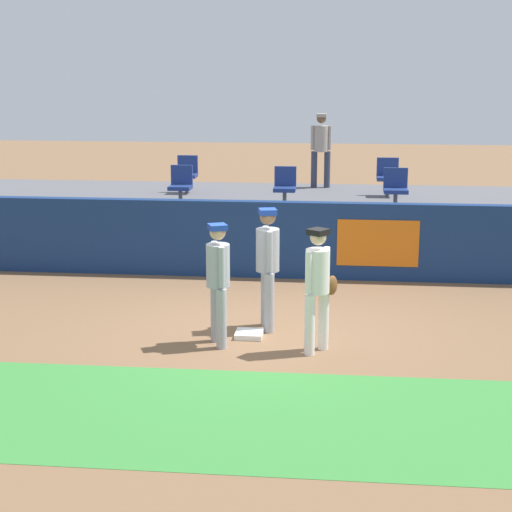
{
  "coord_description": "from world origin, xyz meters",
  "views": [
    {
      "loc": [
        1.12,
        -11.6,
        3.98
      ],
      "look_at": [
        -0.17,
        0.93,
        1.0
      ],
      "focal_mm": 57.68,
      "sensor_mm": 36.0,
      "label": 1
    }
  ],
  "objects": [
    {
      "name": "seat_front_left",
      "position": [
        -2.13,
        4.91,
        1.55
      ],
      "size": [
        0.45,
        0.44,
        0.84
      ],
      "color": "#4C4C51",
      "rests_on": "bleacher_platform"
    },
    {
      "name": "player_runner_visitor",
      "position": [
        -0.56,
        -0.45,
        1.03
      ],
      "size": [
        0.44,
        0.46,
        1.77
      ],
      "rotation": [
        0.0,
        0.0,
        -1.16
      ],
      "color": "#9EA3AD",
      "rests_on": "ground_plane"
    },
    {
      "name": "first_base",
      "position": [
        -0.17,
        -0.07,
        0.04
      ],
      "size": [
        0.4,
        0.4,
        0.08
      ],
      "primitive_type": "cube",
      "color": "white",
      "rests_on": "ground_plane"
    },
    {
      "name": "ground_plane",
      "position": [
        0.0,
        0.0,
        0.0
      ],
      "size": [
        60.0,
        60.0,
        0.0
      ],
      "primitive_type": "plane",
      "color": "brown"
    },
    {
      "name": "seat_back_left",
      "position": [
        -2.34,
        6.71,
        1.55
      ],
      "size": [
        0.46,
        0.44,
        0.84
      ],
      "color": "#4C4C51",
      "rests_on": "bleacher_platform"
    },
    {
      "name": "seat_back_right",
      "position": [
        2.17,
        6.71,
        1.55
      ],
      "size": [
        0.48,
        0.44,
        0.84
      ],
      "color": "#4C4C51",
      "rests_on": "bleacher_platform"
    },
    {
      "name": "seat_front_center",
      "position": [
        0.01,
        4.91,
        1.55
      ],
      "size": [
        0.44,
        0.44,
        0.84
      ],
      "color": "#4C4C51",
      "rests_on": "bleacher_platform"
    },
    {
      "name": "bleacher_platform",
      "position": [
        0.0,
        6.04,
        0.54
      ],
      "size": [
        18.0,
        4.8,
        1.08
      ],
      "primitive_type": "cube",
      "color": "#59595E",
      "rests_on": "ground_plane"
    },
    {
      "name": "spectator_hooded",
      "position": [
        0.66,
        7.86,
        2.08
      ],
      "size": [
        0.49,
        0.33,
        1.73
      ],
      "rotation": [
        0.0,
        0.0,
        3.13
      ],
      "color": "#33384C",
      "rests_on": "bleacher_platform"
    },
    {
      "name": "field_wall",
      "position": [
        0.01,
        3.47,
        0.73
      ],
      "size": [
        18.0,
        0.26,
        1.45
      ],
      "color": "navy",
      "rests_on": "ground_plane"
    },
    {
      "name": "grass_foreground_strip",
      "position": [
        0.0,
        -2.87,
        0.0
      ],
      "size": [
        18.0,
        2.8,
        0.01
      ],
      "primitive_type": "cube",
      "color": "#388438",
      "rests_on": "ground_plane"
    },
    {
      "name": "player_fielder_home",
      "position": [
        0.86,
        -0.61,
        1.02
      ],
      "size": [
        0.54,
        0.47,
        1.77
      ],
      "rotation": [
        0.0,
        0.0,
        -2.2
      ],
      "color": "white",
      "rests_on": "ground_plane"
    },
    {
      "name": "player_coach_visitor",
      "position": [
        0.07,
        0.35,
        1.08
      ],
      "size": [
        0.43,
        0.51,
        1.86
      ],
      "rotation": [
        0.0,
        0.0,
        -1.33
      ],
      "color": "#9EA3AD",
      "rests_on": "ground_plane"
    },
    {
      "name": "seat_front_right",
      "position": [
        2.24,
        4.91,
        1.55
      ],
      "size": [
        0.48,
        0.44,
        0.84
      ],
      "color": "#4C4C51",
      "rests_on": "bleacher_platform"
    }
  ]
}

